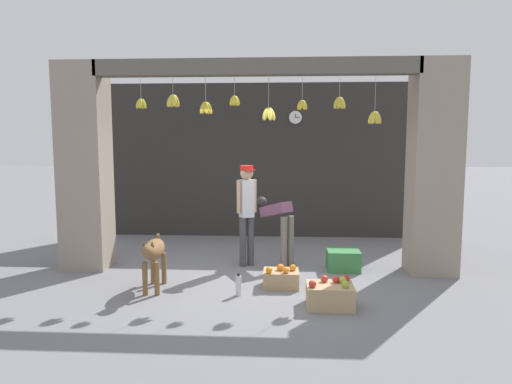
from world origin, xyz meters
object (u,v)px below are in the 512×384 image
object	(u,v)px
worker_stooping	(278,221)
fruit_crate_oranges	(281,277)
shopkeeper	(247,207)
fruit_crate_apples	(330,295)
wall_clock	(295,117)
dog	(154,253)
water_bottle	(238,285)
produce_box_green	(343,260)

from	to	relation	value
worker_stooping	fruit_crate_oranges	world-z (taller)	worker_stooping
shopkeeper	fruit_crate_apples	world-z (taller)	shopkeeper
wall_clock	dog	bearing A→B (deg)	-118.97
shopkeeper	fruit_crate_oranges	xyz separation A→B (m)	(0.56, -1.06, -0.83)
fruit_crate_apples	water_bottle	distance (m)	1.21
dog	shopkeeper	world-z (taller)	shopkeeper
shopkeeper	worker_stooping	world-z (taller)	shopkeeper
fruit_crate_oranges	water_bottle	xyz separation A→B (m)	(-0.56, -0.40, 0.00)
water_bottle	wall_clock	bearing A→B (deg)	77.57
fruit_crate_oranges	wall_clock	distance (m)	4.14
fruit_crate_oranges	fruit_crate_apples	size ratio (longest dim) A/B	0.87
fruit_crate_oranges	produce_box_green	world-z (taller)	produce_box_green
dog	worker_stooping	size ratio (longest dim) A/B	0.87
worker_stooping	wall_clock	xyz separation A→B (m)	(0.33, 2.20, 1.79)
fruit_crate_apples	wall_clock	world-z (taller)	wall_clock
shopkeeper	produce_box_green	distance (m)	1.75
worker_stooping	wall_clock	size ratio (longest dim) A/B	3.87
shopkeeper	wall_clock	xyz separation A→B (m)	(0.83, 2.31, 1.55)
dog	shopkeeper	size ratio (longest dim) A/B	0.57
dog	wall_clock	world-z (taller)	wall_clock
fruit_crate_oranges	wall_clock	bearing A→B (deg)	85.40
dog	worker_stooping	xyz separation A→B (m)	(1.67, 1.42, 0.20)
fruit_crate_apples	dog	bearing A→B (deg)	168.06
worker_stooping	fruit_crate_oranges	xyz separation A→B (m)	(0.06, -1.17, -0.59)
shopkeeper	fruit_crate_oranges	bearing A→B (deg)	88.94
worker_stooping	wall_clock	distance (m)	2.86
water_bottle	worker_stooping	bearing A→B (deg)	72.37
dog	fruit_crate_apples	world-z (taller)	dog
dog	wall_clock	xyz separation A→B (m)	(2.00, 3.61, 2.00)
dog	fruit_crate_oranges	size ratio (longest dim) A/B	1.91
shopkeeper	fruit_crate_apples	xyz separation A→B (m)	(1.17, -1.80, -0.82)
produce_box_green	shopkeeper	bearing A→B (deg)	173.77
dog	wall_clock	size ratio (longest dim) A/B	3.35
water_bottle	dog	bearing A→B (deg)	172.53
worker_stooping	water_bottle	size ratio (longest dim) A/B	3.68
water_bottle	wall_clock	size ratio (longest dim) A/B	1.05
wall_clock	worker_stooping	bearing A→B (deg)	-98.58
water_bottle	produce_box_green	bearing A→B (deg)	40.03
worker_stooping	produce_box_green	size ratio (longest dim) A/B	2.15
wall_clock	produce_box_green	bearing A→B (deg)	-74.07
shopkeeper	worker_stooping	size ratio (longest dim) A/B	1.51
shopkeeper	fruit_crate_apples	distance (m)	2.30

